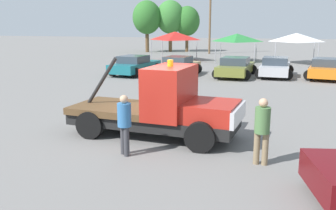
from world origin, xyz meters
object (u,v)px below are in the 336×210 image
object	(u,v)px
person_near_truck	(262,127)
parked_car_olive	(235,67)
canopy_tent_green	(237,38)
canopy_tent_white	(297,37)
person_at_hood	(124,121)
parked_car_orange	(325,69)
parked_car_silver	(275,67)
canopy_tent_red	(175,36)
tree_right	(147,18)
parked_car_tan	(179,66)
tow_truck	(163,108)
tree_left	(170,17)
utility_pole	(210,10)
parked_car_teal	(135,65)
tree_center	(187,21)

from	to	relation	value
person_near_truck	parked_car_olive	bearing A→B (deg)	12.27
canopy_tent_green	canopy_tent_white	distance (m)	5.24
person_at_hood	parked_car_orange	xyz separation A→B (m)	(7.24, 17.20, -0.33)
person_at_hood	parked_car_orange	bearing A→B (deg)	-160.31
canopy_tent_white	parked_car_silver	bearing A→B (deg)	-101.03
parked_car_silver	canopy_tent_red	xyz separation A→B (m)	(-9.32, 8.83, 1.73)
person_near_truck	parked_car_olive	size ratio (longest dim) A/B	0.37
person_at_hood	tree_right	size ratio (longest dim) A/B	0.27
parked_car_olive	tree_right	size ratio (longest dim) A/B	0.76
person_at_hood	parked_car_silver	world-z (taller)	person_at_hood
parked_car_orange	canopy_tent_red	bearing A→B (deg)	64.52
parked_car_tan	parked_car_orange	bearing A→B (deg)	-75.17
person_at_hood	canopy_tent_green	xyz separation A→B (m)	(0.59, 26.51, 1.26)
tow_truck	parked_car_olive	world-z (taller)	tow_truck
tree_left	utility_pole	size ratio (longest dim) A/B	0.67
person_at_hood	canopy_tent_green	world-z (taller)	canopy_tent_green
person_near_truck	parked_car_teal	distance (m)	18.00
parked_car_silver	tree_left	size ratio (longest dim) A/B	0.71
canopy_tent_green	person_at_hood	bearing A→B (deg)	-91.28
person_at_hood	parked_car_olive	bearing A→B (deg)	-142.57
canopy_tent_green	utility_pole	world-z (taller)	utility_pole
utility_pole	parked_car_olive	bearing A→B (deg)	-75.47
canopy_tent_white	utility_pole	xyz separation A→B (m)	(-9.18, 8.82, 2.66)
person_near_truck	canopy_tent_white	distance (m)	26.05
person_near_truck	tree_left	distance (m)	38.90
parked_car_orange	tree_right	xyz separation A→B (m)	(-18.52, 18.44, 3.57)
tow_truck	parked_car_olive	distance (m)	14.55
parked_car_olive	tree_right	bearing A→B (deg)	38.34
tree_left	utility_pole	bearing A→B (deg)	-20.69
tree_left	tree_center	distance (m)	2.15
person_at_hood	parked_car_tan	xyz separation A→B (m)	(-2.39, 15.96, -0.33)
parked_car_teal	utility_pole	size ratio (longest dim) A/B	0.51
tow_truck	tree_right	distance (m)	35.89
canopy_tent_green	utility_pole	xyz separation A→B (m)	(-3.95, 8.51, 2.74)
parked_car_orange	tree_center	distance (m)	24.89
parked_car_silver	canopy_tent_white	distance (m)	9.33
person_at_hood	parked_car_silver	size ratio (longest dim) A/B	0.38
parked_car_teal	parked_car_silver	xyz separation A→B (m)	(9.62, 1.46, -0.00)
canopy_tent_red	canopy_tent_white	distance (m)	11.07
tow_truck	tree_left	xyz separation A→B (m)	(-9.21, 35.12, 3.29)
person_at_hood	person_near_truck	bearing A→B (deg)	136.82
person_near_truck	parked_car_tan	size ratio (longest dim) A/B	0.39
person_near_truck	canopy_tent_red	bearing A→B (deg)	23.64
parked_car_silver	tree_center	bearing A→B (deg)	31.06
canopy_tent_green	canopy_tent_white	world-z (taller)	canopy_tent_white
tree_left	parked_car_silver	bearing A→B (deg)	-57.31
tow_truck	parked_car_orange	world-z (taller)	tow_truck
utility_pole	parked_car_teal	bearing A→B (deg)	-96.50
canopy_tent_green	tree_left	xyz separation A→B (m)	(-9.26, 10.52, 2.01)
parked_car_tan	parked_car_olive	bearing A→B (deg)	-75.50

